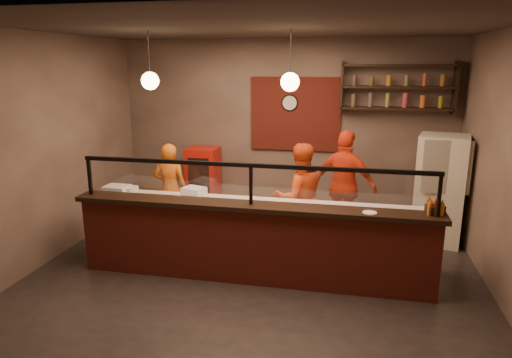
% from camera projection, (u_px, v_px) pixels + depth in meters
% --- Properties ---
extents(floor, '(6.00, 6.00, 0.00)m').
position_uv_depth(floor, '(256.00, 271.00, 6.28)').
color(floor, black).
rests_on(floor, ground).
extents(ceiling, '(6.00, 6.00, 0.00)m').
position_uv_depth(ceiling, '(256.00, 27.00, 5.50)').
color(ceiling, '#3A332D').
rests_on(ceiling, wall_back).
extents(wall_back, '(6.00, 0.00, 6.00)m').
position_uv_depth(wall_back, '(284.00, 130.00, 8.26)').
color(wall_back, '#7A6759').
rests_on(wall_back, floor).
extents(wall_left, '(0.00, 5.00, 5.00)m').
position_uv_depth(wall_left, '(50.00, 149.00, 6.49)').
color(wall_left, '#7A6759').
rests_on(wall_left, floor).
extents(wall_right, '(0.00, 5.00, 5.00)m').
position_uv_depth(wall_right, '(508.00, 168.00, 5.30)').
color(wall_right, '#7A6759').
rests_on(wall_right, floor).
extents(wall_front, '(6.00, 0.00, 6.00)m').
position_uv_depth(wall_front, '(190.00, 221.00, 3.52)').
color(wall_front, '#7A6759').
rests_on(wall_front, floor).
extents(brick_patch, '(1.60, 0.04, 1.30)m').
position_uv_depth(brick_patch, '(295.00, 114.00, 8.12)').
color(brick_patch, maroon).
rests_on(brick_patch, wall_back).
extents(service_counter, '(4.60, 0.25, 1.00)m').
position_uv_depth(service_counter, '(251.00, 246.00, 5.88)').
color(service_counter, maroon).
rests_on(service_counter, floor).
extents(counter_ledge, '(4.70, 0.37, 0.06)m').
position_uv_depth(counter_ledge, '(251.00, 206.00, 5.75)').
color(counter_ledge, black).
rests_on(counter_ledge, service_counter).
extents(worktop_cabinet, '(4.60, 0.75, 0.85)m').
position_uv_depth(worktop_cabinet, '(259.00, 237.00, 6.37)').
color(worktop_cabinet, gray).
rests_on(worktop_cabinet, floor).
extents(worktop, '(4.60, 0.75, 0.05)m').
position_uv_depth(worktop, '(259.00, 206.00, 6.26)').
color(worktop, white).
rests_on(worktop, worktop_cabinet).
extents(sneeze_guard, '(4.50, 0.05, 0.52)m').
position_uv_depth(sneeze_guard, '(251.00, 180.00, 5.66)').
color(sneeze_guard, white).
rests_on(sneeze_guard, counter_ledge).
extents(wall_shelving, '(1.84, 0.28, 0.85)m').
position_uv_depth(wall_shelving, '(397.00, 87.00, 7.52)').
color(wall_shelving, black).
rests_on(wall_shelving, wall_back).
extents(wall_clock, '(0.30, 0.04, 0.30)m').
position_uv_depth(wall_clock, '(290.00, 103.00, 8.08)').
color(wall_clock, black).
rests_on(wall_clock, wall_back).
extents(pendant_left, '(0.24, 0.24, 0.77)m').
position_uv_depth(pendant_left, '(150.00, 81.00, 6.14)').
color(pendant_left, black).
rests_on(pendant_left, ceiling).
extents(pendant_right, '(0.24, 0.24, 0.77)m').
position_uv_depth(pendant_right, '(290.00, 82.00, 5.77)').
color(pendant_right, black).
rests_on(pendant_right, ceiling).
extents(cook_left, '(0.58, 0.40, 1.53)m').
position_uv_depth(cook_left, '(170.00, 189.00, 7.54)').
color(cook_left, orange).
rests_on(cook_left, floor).
extents(cook_mid, '(0.99, 0.91, 1.66)m').
position_uv_depth(cook_mid, '(299.00, 198.00, 6.81)').
color(cook_mid, '#C53C12').
rests_on(cook_mid, floor).
extents(cook_right, '(1.13, 0.81, 1.78)m').
position_uv_depth(cook_right, '(345.00, 186.00, 7.25)').
color(cook_right, red).
rests_on(cook_right, floor).
extents(fridge, '(0.85, 0.81, 1.72)m').
position_uv_depth(fridge, '(440.00, 190.00, 7.14)').
color(fridge, beige).
rests_on(fridge, floor).
extents(red_cooler, '(0.56, 0.51, 1.29)m').
position_uv_depth(red_cooler, '(203.00, 182.00, 8.45)').
color(red_cooler, '#AE160B').
rests_on(red_cooler, floor).
extents(pizza_dough, '(0.68, 0.68, 0.01)m').
position_uv_depth(pizza_dough, '(287.00, 206.00, 6.16)').
color(pizza_dough, '#F2ECCD').
rests_on(pizza_dough, worktop).
extents(prep_tub_a, '(0.29, 0.24, 0.14)m').
position_uv_depth(prep_tub_a, '(126.00, 191.00, 6.65)').
color(prep_tub_a, silver).
rests_on(prep_tub_a, worktop).
extents(prep_tub_b, '(0.36, 0.33, 0.15)m').
position_uv_depth(prep_tub_b, '(194.00, 193.00, 6.55)').
color(prep_tub_b, white).
rests_on(prep_tub_b, worktop).
extents(prep_tub_c, '(0.34, 0.28, 0.17)m').
position_uv_depth(prep_tub_c, '(117.00, 191.00, 6.59)').
color(prep_tub_c, white).
rests_on(prep_tub_c, worktop).
extents(rolling_pin, '(0.36, 0.08, 0.06)m').
position_uv_depth(rolling_pin, '(142.00, 197.00, 6.52)').
color(rolling_pin, yellow).
rests_on(rolling_pin, worktop).
extents(condiment_caddy, '(0.23, 0.20, 0.11)m').
position_uv_depth(condiment_caddy, '(435.00, 210.00, 5.35)').
color(condiment_caddy, black).
rests_on(condiment_caddy, counter_ledge).
extents(pepper_mill, '(0.05, 0.05, 0.19)m').
position_uv_depth(pepper_mill, '(436.00, 209.00, 5.25)').
color(pepper_mill, black).
rests_on(pepper_mill, counter_ledge).
extents(small_plate, '(0.17, 0.17, 0.01)m').
position_uv_depth(small_plate, '(370.00, 213.00, 5.39)').
color(small_plate, silver).
rests_on(small_plate, counter_ledge).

